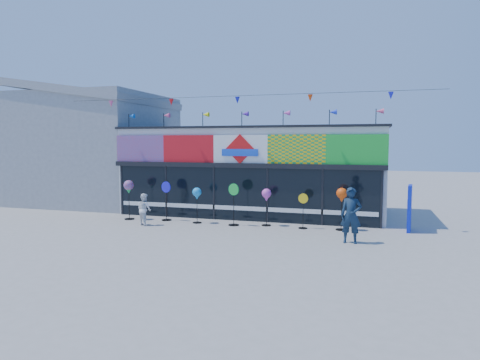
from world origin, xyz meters
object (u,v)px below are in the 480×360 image
at_px(spinner_5, 303,210).
at_px(spinner_6, 342,196).
at_px(spinner_3, 234,203).
at_px(adult_man, 351,215).
at_px(blue_sign, 409,208).
at_px(spinner_2, 197,195).
at_px(child, 144,209).
at_px(spinner_1, 166,200).
at_px(spinner_4, 266,196).
at_px(spinner_0, 129,188).

relative_size(spinner_5, spinner_6, 0.84).
height_order(spinner_3, adult_man, adult_man).
distance_m(blue_sign, spinner_3, 6.80).
xyz_separation_m(blue_sign, spinner_2, (-8.39, -0.76, 0.31)).
xyz_separation_m(spinner_5, child, (-6.35, -1.15, -0.08)).
bearing_deg(spinner_6, blue_sign, 12.07).
bearing_deg(adult_man, spinner_6, 103.34).
distance_m(blue_sign, adult_man, 3.33).
relative_size(spinner_1, spinner_6, 1.03).
bearing_deg(spinner_4, spinner_3, -165.96).
relative_size(spinner_2, spinner_4, 0.99).
xyz_separation_m(spinner_2, child, (-1.91, -1.02, -0.55)).
height_order(blue_sign, spinner_3, blue_sign).
distance_m(spinner_1, child, 1.29).
bearing_deg(child, spinner_0, -9.37).
bearing_deg(spinner_2, blue_sign, 5.21).
bearing_deg(blue_sign, spinner_2, -168.21).
height_order(blue_sign, spinner_4, blue_sign).
bearing_deg(spinner_6, spinner_4, 179.40).
relative_size(spinner_6, adult_man, 0.87).
xyz_separation_m(spinner_0, spinner_5, (7.63, 0.18, -0.65)).
relative_size(spinner_4, adult_man, 0.81).
xyz_separation_m(spinner_5, spinner_6, (1.46, 0.11, 0.58)).
bearing_deg(child, spinner_5, -142.21).
distance_m(blue_sign, child, 10.45).
height_order(spinner_5, adult_man, adult_man).
height_order(spinner_2, adult_man, adult_man).
height_order(spinner_0, spinner_5, spinner_0).
bearing_deg(adult_man, spinner_3, 160.74).
height_order(spinner_3, spinner_4, spinner_3).
xyz_separation_m(spinner_1, spinner_5, (5.94, -0.06, -0.16)).
height_order(spinner_6, child, spinner_6).
xyz_separation_m(spinner_5, adult_man, (1.89, -1.98, 0.21)).
xyz_separation_m(spinner_4, adult_man, (3.40, -2.12, -0.27)).
height_order(spinner_0, adult_man, adult_man).
bearing_deg(child, spinner_6, -143.30).
bearing_deg(spinner_0, spinner_2, 1.10).
bearing_deg(spinner_4, spinner_6, -0.60).
xyz_separation_m(spinner_1, spinner_3, (3.14, -0.24, 0.01)).
distance_m(blue_sign, spinner_4, 5.49).
distance_m(spinner_4, adult_man, 4.02).
distance_m(blue_sign, spinner_2, 8.43).
relative_size(spinner_0, child, 1.32).
bearing_deg(spinner_4, child, -165.10).
distance_m(spinner_2, spinner_5, 4.46).
xyz_separation_m(spinner_1, spinner_2, (1.51, -0.18, 0.30)).
xyz_separation_m(spinner_0, spinner_1, (1.68, 0.24, -0.49)).
bearing_deg(spinner_0, child, -36.93).
bearing_deg(adult_man, spinner_1, 167.10).
bearing_deg(adult_man, spinner_2, 165.33).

